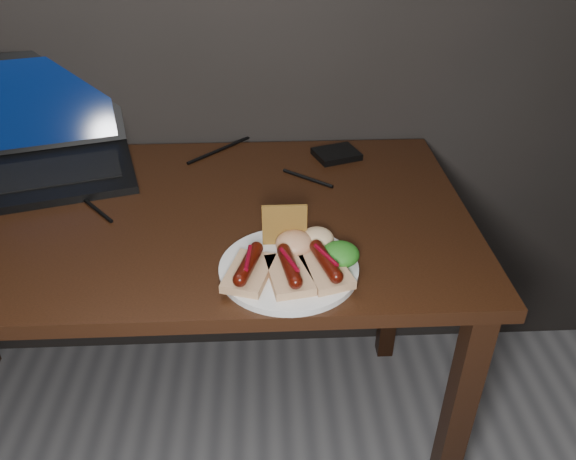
# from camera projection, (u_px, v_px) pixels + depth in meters

# --- Properties ---
(desk) EXTENTS (1.40, 0.70, 0.75)m
(desk) POSITION_uv_depth(u_px,v_px,m) (148.00, 246.00, 1.25)
(desk) COLOR black
(desk) RESTS_ON ground
(laptop) EXTENTS (0.48, 0.46, 0.25)m
(laptop) POSITION_uv_depth(u_px,v_px,m) (44.00, 150.00, 1.35)
(laptop) COLOR black
(laptop) RESTS_ON desk
(hard_drive) EXTENTS (0.13, 0.12, 0.02)m
(hard_drive) POSITION_uv_depth(u_px,v_px,m) (336.00, 154.00, 1.43)
(hard_drive) COLOR black
(hard_drive) RESTS_ON desk
(desk_cables) EXTENTS (0.82, 0.42, 0.01)m
(desk_cables) POSITION_uv_depth(u_px,v_px,m) (147.00, 178.00, 1.33)
(desk_cables) COLOR black
(desk_cables) RESTS_ON desk
(plate) EXTENTS (0.27, 0.27, 0.01)m
(plate) POSITION_uv_depth(u_px,v_px,m) (289.00, 268.00, 1.03)
(plate) COLOR silver
(plate) RESTS_ON desk
(bread_sausage_left) EXTENTS (0.10, 0.13, 0.04)m
(bread_sausage_left) POSITION_uv_depth(u_px,v_px,m) (249.00, 269.00, 0.99)
(bread_sausage_left) COLOR #DFB583
(bread_sausage_left) RESTS_ON plate
(bread_sausage_center) EXTENTS (0.09, 0.13, 0.04)m
(bread_sausage_center) POSITION_uv_depth(u_px,v_px,m) (289.00, 271.00, 0.98)
(bread_sausage_center) COLOR #DFB583
(bread_sausage_center) RESTS_ON plate
(bread_sausage_right) EXTENTS (0.10, 0.13, 0.04)m
(bread_sausage_right) POSITION_uv_depth(u_px,v_px,m) (326.00, 266.00, 0.99)
(bread_sausage_right) COLOR #DFB583
(bread_sausage_right) RESTS_ON plate
(crispbread) EXTENTS (0.08, 0.01, 0.08)m
(crispbread) POSITION_uv_depth(u_px,v_px,m) (285.00, 225.00, 1.06)
(crispbread) COLOR #AC792F
(crispbread) RESTS_ON plate
(salad_greens) EXTENTS (0.07, 0.07, 0.04)m
(salad_greens) POSITION_uv_depth(u_px,v_px,m) (340.00, 254.00, 1.02)
(salad_greens) COLOR #125210
(salad_greens) RESTS_ON plate
(salsa_mound) EXTENTS (0.07, 0.07, 0.04)m
(salsa_mound) POSITION_uv_depth(u_px,v_px,m) (294.00, 243.00, 1.05)
(salsa_mound) COLOR #A52B10
(salsa_mound) RESTS_ON plate
(coleslaw_mound) EXTENTS (0.06, 0.06, 0.04)m
(coleslaw_mound) POSITION_uv_depth(u_px,v_px,m) (317.00, 238.00, 1.07)
(coleslaw_mound) COLOR beige
(coleslaw_mound) RESTS_ON plate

